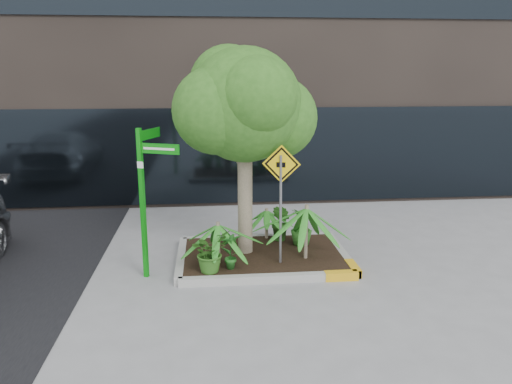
{
  "coord_description": "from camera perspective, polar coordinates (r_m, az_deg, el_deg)",
  "views": [
    {
      "loc": [
        -0.84,
        -8.94,
        3.65
      ],
      "look_at": [
        0.06,
        0.2,
        1.42
      ],
      "focal_mm": 35.0,
      "sensor_mm": 36.0,
      "label": 1
    }
  ],
  "objects": [
    {
      "name": "planter",
      "position": [
        9.94,
        0.95,
        -7.28
      ],
      "size": [
        3.35,
        2.36,
        0.15
      ],
      "color": "#9E9E99",
      "rests_on": "ground"
    },
    {
      "name": "palm_left",
      "position": [
        9.22,
        -4.38,
        -3.76
      ],
      "size": [
        0.9,
        0.9,
        1.0
      ],
      "color": "gray",
      "rests_on": "ground"
    },
    {
      "name": "cattle_sign",
      "position": [
        8.97,
        2.88,
        0.83
      ],
      "size": [
        0.67,
        0.2,
        2.24
      ],
      "rotation": [
        0.0,
        0.0,
        -0.27
      ],
      "color": "slate",
      "rests_on": "ground"
    },
    {
      "name": "street_sign_post",
      "position": [
        8.96,
        -12.47,
        0.59
      ],
      "size": [
        0.75,
        0.99,
        2.71
      ],
      "rotation": [
        0.0,
        0.0,
        -0.39
      ],
      "color": "#0C8811",
      "rests_on": "ground"
    },
    {
      "name": "palm_front",
      "position": [
        9.42,
        5.82,
        -1.86
      ],
      "size": [
        1.19,
        1.19,
        1.33
      ],
      "color": "gray",
      "rests_on": "ground"
    },
    {
      "name": "shrub_a",
      "position": [
        8.98,
        -5.3,
        -6.79
      ],
      "size": [
        0.95,
        0.95,
        0.75
      ],
      "primitive_type": "imported",
      "rotation": [
        0.0,
        0.0,
        0.85
      ],
      "color": "#2A5B1A",
      "rests_on": "planter"
    },
    {
      "name": "palm_back",
      "position": [
        10.62,
        1.22,
        -2.12
      ],
      "size": [
        0.74,
        0.74,
        0.82
      ],
      "color": "gray",
      "rests_on": "ground"
    },
    {
      "name": "shrub_d",
      "position": [
        10.51,
        2.88,
        -3.54
      ],
      "size": [
        0.59,
        0.59,
        0.79
      ],
      "primitive_type": "imported",
      "rotation": [
        0.0,
        0.0,
        5.22
      ],
      "color": "#235518",
      "rests_on": "planter"
    },
    {
      "name": "shrub_b",
      "position": [
        10.31,
        5.22,
        -3.98
      ],
      "size": [
        0.61,
        0.61,
        0.77
      ],
      "primitive_type": "imported",
      "rotation": [
        0.0,
        0.0,
        2.28
      ],
      "color": "#28641E",
      "rests_on": "planter"
    },
    {
      "name": "ground",
      "position": [
        9.7,
        -0.24,
        -8.46
      ],
      "size": [
        80.0,
        80.0,
        0.0
      ],
      "primitive_type": "plane",
      "color": "gray",
      "rests_on": "ground"
    },
    {
      "name": "tree",
      "position": [
        9.43,
        -1.33,
        9.91
      ],
      "size": [
        2.77,
        2.46,
        4.16
      ],
      "color": "gray",
      "rests_on": "ground"
    },
    {
      "name": "shrub_c",
      "position": [
        9.08,
        -2.87,
        -6.67
      ],
      "size": [
        0.47,
        0.47,
        0.7
      ],
      "primitive_type": "imported",
      "rotation": [
        0.0,
        0.0,
        3.48
      ],
      "color": "#20621E",
      "rests_on": "planter"
    }
  ]
}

